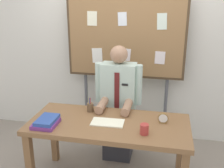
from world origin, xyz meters
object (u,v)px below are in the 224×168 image
Objects in this scene: open_notebook at (108,122)px; desk_clock at (163,119)px; person at (118,108)px; bulletin_board at (125,38)px; coffee_mug at (144,129)px; book_stack at (46,122)px; pen_holder at (90,107)px; desk at (109,131)px.

desk_clock is at bearing 12.09° from open_notebook.
bulletin_board reaches higher than person.
person reaches higher than coffee_mug.
book_stack is 0.95m from coffee_mug.
desk_clock is (0.53, -0.91, -0.64)m from bulletin_board.
pen_holder reaches higher than book_stack.
desk_clock is at bearing -59.75° from bulletin_board.
desk is 0.56m from desk_clock.
person is 0.71m from desk_clock.
pen_holder is (-0.79, 0.12, 0.00)m from desk_clock.
pen_holder is (-0.25, 0.22, 0.14)m from desk.
book_stack is at bearing -163.88° from open_notebook.
coffee_mug reaches higher than open_notebook.
book_stack is at bearing -129.22° from pen_holder.
desk_clock is at bearing 14.19° from book_stack.
open_notebook is 3.05× the size of desk_clock.
desk_clock is at bearing -8.79° from pen_holder.
bulletin_board is 1.23m from desk_clock.
person is 8.85× the size of pen_holder.
person is 14.43× the size of coffee_mug.
person is 5.30× the size of book_stack.
coffee_mug is at bearing -121.91° from desk_clock.
book_stack is 1.67× the size of pen_holder.
person reaches higher than desk.
person is 0.43m from pen_holder.
person is 0.71× the size of bulletin_board.
open_notebook is (-0.01, -0.56, 0.09)m from person.
desk is at bearing 155.94° from coffee_mug.
person is at bearing 140.16° from desk_clock.
person is 0.57m from open_notebook.
open_notebook is at bearing 16.12° from book_stack.
coffee_mug is at bearing 1.27° from book_stack.
book_stack is at bearing -165.81° from desk_clock.
bulletin_board is at bearing 107.50° from coffee_mug.
desk is at bearing 71.08° from open_notebook.
pen_holder is (-0.25, -0.79, -0.64)m from bulletin_board.
desk_clock reaches higher than coffee_mug.
desk_clock is at bearing 58.09° from coffee_mug.
pen_holder is at bearing 171.21° from desk_clock.
book_stack is at bearing -128.73° from person.
pen_holder is at bearing 50.78° from book_stack.
bulletin_board is 7.44× the size of book_stack.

